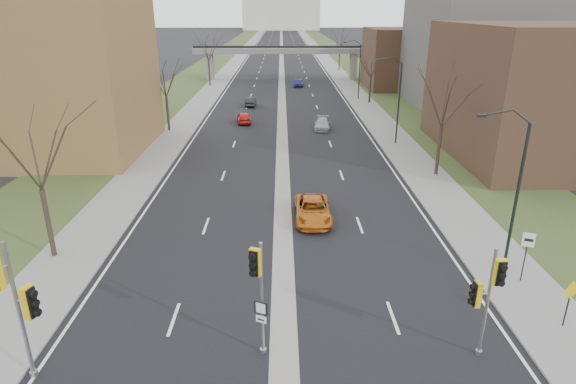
{
  "coord_description": "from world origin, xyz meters",
  "views": [
    {
      "loc": [
        -0.05,
        -16.39,
        13.25
      ],
      "look_at": [
        0.28,
        8.25,
        3.79
      ],
      "focal_mm": 30.0,
      "sensor_mm": 36.0,
      "label": 1
    }
  ],
  "objects_px": {
    "signal_pole_left": "(15,296)",
    "warning_sign": "(570,297)",
    "signal_pole_median": "(258,282)",
    "car_left_far": "(251,102)",
    "signal_pole_right": "(488,290)",
    "car_left_near": "(244,117)",
    "car_right_mid": "(322,124)",
    "car_right_near": "(313,210)",
    "car_right_far": "(299,83)",
    "speed_limit_sign": "(527,248)"
  },
  "relations": [
    {
      "from": "car_left_far",
      "to": "car_right_mid",
      "type": "bearing_deg",
      "value": 125.13
    },
    {
      "from": "speed_limit_sign",
      "to": "warning_sign",
      "type": "relative_size",
      "value": 1.18
    },
    {
      "from": "signal_pole_right",
      "to": "car_right_mid",
      "type": "xyz_separation_m",
      "value": [
        -3.1,
        39.32,
        -2.55
      ]
    },
    {
      "from": "speed_limit_sign",
      "to": "car_right_mid",
      "type": "bearing_deg",
      "value": 123.56
    },
    {
      "from": "signal_pole_right",
      "to": "car_right_near",
      "type": "xyz_separation_m",
      "value": [
        -5.8,
        13.64,
        -2.47
      ]
    },
    {
      "from": "signal_pole_right",
      "to": "car_left_far",
      "type": "xyz_separation_m",
      "value": [
        -12.28,
        53.57,
        -2.55
      ]
    },
    {
      "from": "signal_pole_median",
      "to": "car_right_mid",
      "type": "height_order",
      "value": "signal_pole_median"
    },
    {
      "from": "car_right_near",
      "to": "signal_pole_median",
      "type": "bearing_deg",
      "value": -102.07
    },
    {
      "from": "signal_pole_right",
      "to": "car_right_mid",
      "type": "height_order",
      "value": "signal_pole_right"
    },
    {
      "from": "signal_pole_left",
      "to": "car_left_near",
      "type": "relative_size",
      "value": 1.45
    },
    {
      "from": "warning_sign",
      "to": "car_left_near",
      "type": "xyz_separation_m",
      "value": [
        -17.03,
        40.81,
        -0.92
      ]
    },
    {
      "from": "signal_pole_median",
      "to": "car_right_near",
      "type": "bearing_deg",
      "value": 101.16
    },
    {
      "from": "car_left_far",
      "to": "car_right_mid",
      "type": "height_order",
      "value": "car_left_far"
    },
    {
      "from": "car_right_mid",
      "to": "car_right_near",
      "type": "bearing_deg",
      "value": -89.79
    },
    {
      "from": "signal_pole_median",
      "to": "car_right_mid",
      "type": "xyz_separation_m",
      "value": [
        5.67,
        39.18,
        -2.89
      ]
    },
    {
      "from": "car_left_near",
      "to": "car_left_far",
      "type": "xyz_separation_m",
      "value": [
        0.2,
        10.89,
        -0.06
      ]
    },
    {
      "from": "car_right_far",
      "to": "car_right_mid",
      "type": "bearing_deg",
      "value": -82.98
    },
    {
      "from": "car_right_mid",
      "to": "car_right_far",
      "type": "height_order",
      "value": "car_right_far"
    },
    {
      "from": "warning_sign",
      "to": "car_right_near",
      "type": "xyz_separation_m",
      "value": [
        -10.35,
        11.78,
        -0.89
      ]
    },
    {
      "from": "car_left_far",
      "to": "car_right_far",
      "type": "bearing_deg",
      "value": -109.92
    },
    {
      "from": "signal_pole_median",
      "to": "warning_sign",
      "type": "bearing_deg",
      "value": 30.94
    },
    {
      "from": "car_left_near",
      "to": "car_right_mid",
      "type": "xyz_separation_m",
      "value": [
        9.38,
        -3.36,
        -0.06
      ]
    },
    {
      "from": "signal_pole_right",
      "to": "warning_sign",
      "type": "height_order",
      "value": "signal_pole_right"
    },
    {
      "from": "signal_pole_median",
      "to": "car_left_far",
      "type": "bearing_deg",
      "value": 117.32
    },
    {
      "from": "signal_pole_left",
      "to": "car_right_near",
      "type": "height_order",
      "value": "signal_pole_left"
    },
    {
      "from": "car_left_near",
      "to": "car_left_far",
      "type": "height_order",
      "value": "car_left_near"
    },
    {
      "from": "car_right_mid",
      "to": "car_right_far",
      "type": "xyz_separation_m",
      "value": [
        -1.66,
        32.6,
        0.08
      ]
    },
    {
      "from": "signal_pole_right",
      "to": "car_right_mid",
      "type": "relative_size",
      "value": 1.13
    },
    {
      "from": "car_right_near",
      "to": "car_right_far",
      "type": "relative_size",
      "value": 1.24
    },
    {
      "from": "car_right_near",
      "to": "car_right_mid",
      "type": "height_order",
      "value": "car_right_near"
    },
    {
      "from": "signal_pole_left",
      "to": "warning_sign",
      "type": "bearing_deg",
      "value": 24.0
    },
    {
      "from": "car_right_near",
      "to": "car_right_mid",
      "type": "bearing_deg",
      "value": 84.33
    },
    {
      "from": "car_left_near",
      "to": "speed_limit_sign",
      "type": "bearing_deg",
      "value": 107.19
    },
    {
      "from": "signal_pole_right",
      "to": "car_left_far",
      "type": "bearing_deg",
      "value": 99.22
    },
    {
      "from": "signal_pole_right",
      "to": "warning_sign",
      "type": "relative_size",
      "value": 2.12
    },
    {
      "from": "signal_pole_median",
      "to": "car_right_far",
      "type": "distance_m",
      "value": 71.94
    },
    {
      "from": "speed_limit_sign",
      "to": "car_left_near",
      "type": "relative_size",
      "value": 0.68
    },
    {
      "from": "signal_pole_median",
      "to": "speed_limit_sign",
      "type": "distance_m",
      "value": 14.37
    },
    {
      "from": "car_right_far",
      "to": "signal_pole_left",
      "type": "bearing_deg",
      "value": -95.62
    },
    {
      "from": "signal_pole_median",
      "to": "signal_pole_right",
      "type": "distance_m",
      "value": 8.78
    },
    {
      "from": "signal_pole_left",
      "to": "speed_limit_sign",
      "type": "height_order",
      "value": "signal_pole_left"
    },
    {
      "from": "car_right_near",
      "to": "signal_pole_left",
      "type": "bearing_deg",
      "value": -127.58
    },
    {
      "from": "car_left_far",
      "to": "car_right_near",
      "type": "height_order",
      "value": "car_right_near"
    },
    {
      "from": "signal_pole_left",
      "to": "car_left_far",
      "type": "height_order",
      "value": "signal_pole_left"
    },
    {
      "from": "car_left_near",
      "to": "car_right_near",
      "type": "bearing_deg",
      "value": 95.62
    },
    {
      "from": "signal_pole_median",
      "to": "car_left_far",
      "type": "distance_m",
      "value": 53.62
    },
    {
      "from": "signal_pole_right",
      "to": "car_left_near",
      "type": "bearing_deg",
      "value": 102.62
    },
    {
      "from": "car_left_near",
      "to": "warning_sign",
      "type": "bearing_deg",
      "value": 105.32
    },
    {
      "from": "signal_pole_right",
      "to": "speed_limit_sign",
      "type": "bearing_deg",
      "value": 48.15
    },
    {
      "from": "signal_pole_left",
      "to": "signal_pole_median",
      "type": "xyz_separation_m",
      "value": [
        8.51,
        1.24,
        -0.26
      ]
    }
  ]
}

